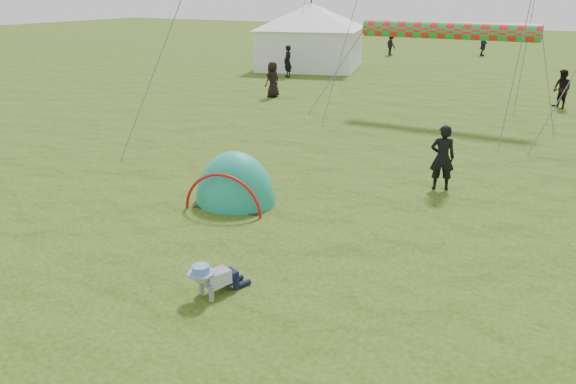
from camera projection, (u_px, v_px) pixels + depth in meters
The scene contains 14 objects.
ground at pixel (265, 283), 9.59m from camera, with size 140.00×140.00×0.00m, color #1D420C.
crawling_toddler at pixel (213, 278), 9.15m from camera, with size 0.56×0.80×0.61m, color black, non-canonical shape.
popup_tent at pixel (236, 202), 13.22m from camera, with size 1.92×1.58×2.48m, color teal.
standing_adult at pixel (442, 158), 13.82m from camera, with size 0.60×0.39×1.65m, color black.
event_marquee at pixel (311, 34), 34.96m from camera, with size 6.15×6.15×4.23m, color white, non-canonical shape.
crowd_person_0 at pixel (288, 61), 31.65m from camera, with size 0.65×0.42×1.77m, color black.
crowd_person_1 at pixel (562, 89), 23.41m from camera, with size 0.78×0.61×1.60m, color black.
crowd_person_3 at pixel (391, 44), 42.17m from camera, with size 1.07×0.61×1.65m, color black.
crowd_person_4 at pixel (322, 38), 47.99m from camera, with size 0.79×0.51×1.61m, color black.
crowd_person_5 at pixel (483, 45), 42.12m from camera, with size 1.50×0.48×1.62m, color #191F2F.
crowd_person_6 at pixel (331, 55), 35.07m from camera, with size 0.63×0.41×1.73m, color black.
crowd_person_8 at pixel (342, 40), 45.88m from camera, with size 0.93×0.39×1.59m, color #2B3647.
crowd_person_10 at pixel (273, 80), 25.84m from camera, with size 0.79×0.51×1.62m, color black.
rainbow_tube_kite at pixel (447, 30), 20.89m from camera, with size 0.64×0.64×6.54m, color red.
Camera 1 is at (4.47, -7.22, 4.74)m, focal length 35.00 mm.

